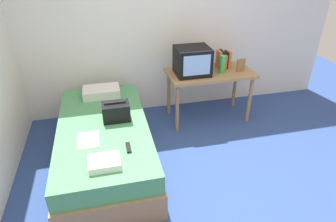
# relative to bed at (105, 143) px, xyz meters

# --- Properties ---
(ground_plane) EXTENTS (8.00, 8.00, 0.00)m
(ground_plane) POSITION_rel_bed_xyz_m (0.94, -0.79, -0.25)
(ground_plane) COLOR #2D4784
(wall_back) EXTENTS (5.20, 0.10, 2.60)m
(wall_back) POSITION_rel_bed_xyz_m (0.94, 1.21, 1.05)
(wall_back) COLOR silver
(wall_back) RESTS_ON ground
(bed) EXTENTS (1.00, 2.00, 0.51)m
(bed) POSITION_rel_bed_xyz_m (0.00, 0.00, 0.00)
(bed) COLOR #9E754C
(bed) RESTS_ON ground
(desk) EXTENTS (1.16, 0.60, 0.72)m
(desk) POSITION_rel_bed_xyz_m (1.49, 0.67, 0.38)
(desk) COLOR #9E754C
(desk) RESTS_ON ground
(tv) EXTENTS (0.44, 0.39, 0.36)m
(tv) POSITION_rel_bed_xyz_m (1.22, 0.65, 0.65)
(tv) COLOR black
(tv) RESTS_ON desk
(water_bottle) EXTENTS (0.07, 0.07, 0.24)m
(water_bottle) POSITION_rel_bed_xyz_m (1.62, 0.59, 0.59)
(water_bottle) COLOR green
(water_bottle) RESTS_ON desk
(book_row) EXTENTS (0.18, 0.17, 0.25)m
(book_row) POSITION_rel_bed_xyz_m (1.71, 0.77, 0.59)
(book_row) COLOR #CC7233
(book_row) RESTS_ON desk
(picture_frame) EXTENTS (0.11, 0.02, 0.18)m
(picture_frame) POSITION_rel_bed_xyz_m (1.88, 0.57, 0.56)
(picture_frame) COLOR olive
(picture_frame) RESTS_ON desk
(pillow) EXTENTS (0.47, 0.30, 0.11)m
(pillow) POSITION_rel_bed_xyz_m (0.02, 0.72, 0.31)
(pillow) COLOR silver
(pillow) RESTS_ON bed
(handbag) EXTENTS (0.30, 0.20, 0.22)m
(handbag) POSITION_rel_bed_xyz_m (0.16, 0.07, 0.36)
(handbag) COLOR black
(handbag) RESTS_ON bed
(magazine) EXTENTS (0.21, 0.29, 0.01)m
(magazine) POSITION_rel_bed_xyz_m (-0.15, -0.27, 0.26)
(magazine) COLOR white
(magazine) RESTS_ON bed
(remote_dark) EXTENTS (0.04, 0.16, 0.02)m
(remote_dark) POSITION_rel_bed_xyz_m (0.23, -0.50, 0.27)
(remote_dark) COLOR black
(remote_dark) RESTS_ON bed
(folded_towel) EXTENTS (0.28, 0.22, 0.07)m
(folded_towel) POSITION_rel_bed_xyz_m (-0.01, -0.70, 0.29)
(folded_towel) COLOR white
(folded_towel) RESTS_ON bed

